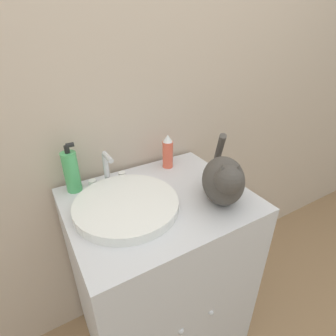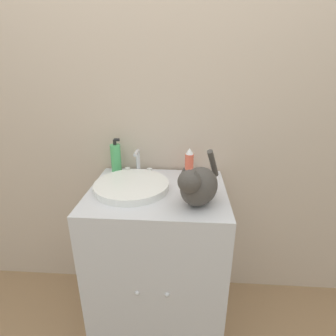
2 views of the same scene
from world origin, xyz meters
The scene contains 7 objects.
wall_back centered at (0.00, 0.63, 1.25)m, with size 6.00×0.05×2.50m.
vanity_cabinet centered at (0.00, 0.29, 0.46)m, with size 0.72×0.60×0.91m.
sink_basin centered at (-0.14, 0.30, 0.93)m, with size 0.40×0.40×0.04m.
faucet centered at (-0.14, 0.50, 0.98)m, with size 0.16×0.10×0.16m.
cat centered at (0.20, 0.15, 1.01)m, with size 0.25×0.31×0.24m.
soap_bottle centered at (-0.28, 0.53, 1.00)m, with size 0.06×0.06×0.21m.
spray_bottle centered at (0.17, 0.51, 0.99)m, with size 0.05×0.05×0.17m.
Camera 2 is at (0.14, -0.94, 1.52)m, focal length 28.00 mm.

